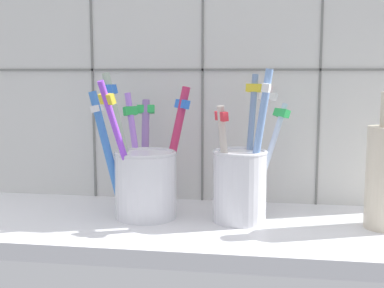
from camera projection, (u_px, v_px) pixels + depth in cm
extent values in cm
cube|color=silver|center=(191.00, 229.00, 63.62)|extent=(64.00, 22.00, 2.00)
cube|color=silver|center=(204.00, 56.00, 72.40)|extent=(64.00, 2.00, 45.00)
cube|color=gray|center=(92.00, 57.00, 73.72)|extent=(0.30, 0.20, 45.00)
cube|color=gray|center=(203.00, 56.00, 71.32)|extent=(0.30, 0.20, 45.00)
cube|color=gray|center=(321.00, 55.00, 68.92)|extent=(0.30, 0.20, 45.00)
cube|color=gray|center=(203.00, 70.00, 71.58)|extent=(64.00, 0.20, 0.30)
cylinder|color=white|center=(146.00, 185.00, 64.97)|extent=(7.73, 7.73, 8.22)
torus|color=silver|center=(145.00, 153.00, 64.40)|extent=(7.84, 7.84, 0.50)
cylinder|color=#BB7FF7|center=(136.00, 151.00, 67.86)|extent=(3.88, 3.80, 15.33)
cube|color=green|center=(130.00, 111.00, 68.11)|extent=(1.97, 1.99, 1.27)
cylinder|color=#9745E9|center=(123.00, 152.00, 61.39)|extent=(4.54, 6.02, 17.16)
cube|color=yellow|center=(107.00, 99.00, 58.95)|extent=(2.44, 2.12, 1.33)
cylinder|color=#936FB7|center=(145.00, 154.00, 68.96)|extent=(1.92, 5.92, 14.41)
cube|color=green|center=(146.00, 109.00, 70.05)|extent=(2.49, 1.35, 1.23)
cylinder|color=#A9BDA8|center=(122.00, 143.00, 65.63)|extent=(6.03, 3.33, 18.02)
cube|color=blue|center=(110.00, 90.00, 65.67)|extent=(1.75, 2.14, 1.33)
cylinder|color=#C82D5C|center=(173.00, 149.00, 67.15)|extent=(4.53, 4.18, 16.22)
cube|color=blue|center=(182.00, 104.00, 67.10)|extent=(2.40, 2.53, 1.26)
cylinder|color=#3F7CD7|center=(108.00, 154.00, 64.49)|extent=(5.00, 1.53, 15.74)
cube|color=white|center=(97.00, 108.00, 64.06)|extent=(1.20, 2.14, 0.98)
cylinder|color=silver|center=(240.00, 187.00, 63.16)|extent=(6.53, 6.53, 8.64)
torus|color=silver|center=(240.00, 152.00, 62.57)|extent=(6.71, 6.71, 0.50)
cylinder|color=beige|center=(225.00, 164.00, 61.20)|extent=(2.36, 1.86, 14.06)
cube|color=#E5333F|center=(221.00, 116.00, 60.22)|extent=(1.89, 2.54, 1.12)
cylinder|color=silver|center=(267.00, 161.00, 63.87)|extent=(5.16, 3.81, 14.23)
cube|color=green|center=(282.00, 113.00, 63.91)|extent=(2.25, 2.61, 1.18)
cylinder|color=#7BA3DE|center=(257.00, 146.00, 61.56)|extent=(3.54, 1.32, 18.40)
cube|color=white|center=(266.00, 88.00, 60.35)|extent=(1.20, 1.95, 1.11)
cylinder|color=#6F8BB3|center=(250.00, 145.00, 64.73)|extent=(2.02, 3.43, 17.73)
cube|color=yellow|center=(254.00, 88.00, 64.60)|extent=(2.20, 1.68, 1.11)
cylinder|color=silver|center=(256.00, 149.00, 67.03)|extent=(4.44, 6.34, 16.29)
cube|color=white|center=(268.00, 97.00, 68.00)|extent=(2.61, 2.14, 1.10)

